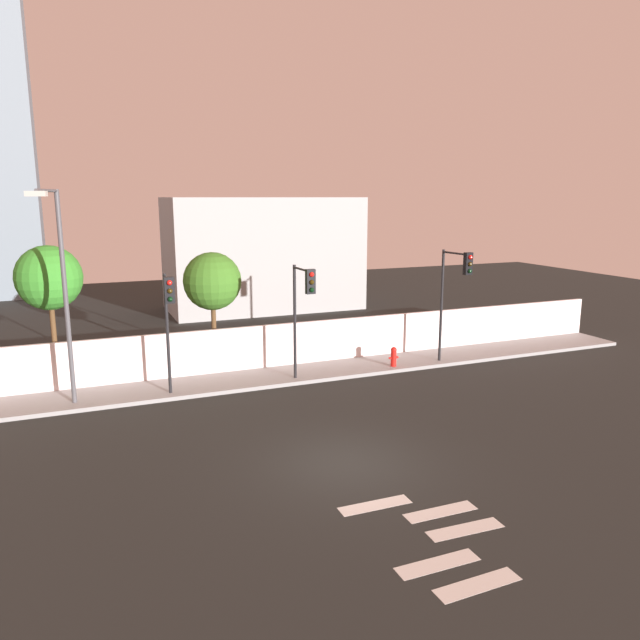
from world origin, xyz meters
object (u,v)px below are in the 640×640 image
traffic_light_center (168,309)px  roadside_tree_midleft (212,282)px  traffic_light_left (303,299)px  traffic_light_right (455,282)px  fire_hydrant (394,356)px  roadside_tree_leftmost (49,278)px  street_lamp_curbside (62,282)px

traffic_light_center → roadside_tree_midleft: roadside_tree_midleft is taller
traffic_light_left → roadside_tree_midleft: 4.71m
traffic_light_left → traffic_light_center: bearing=176.7°
traffic_light_center → roadside_tree_midleft: bearing=57.2°
traffic_light_right → fire_hydrant: bearing=162.2°
fire_hydrant → roadside_tree_leftmost: bearing=166.6°
traffic_light_left → fire_hydrant: traffic_light_left is taller
traffic_light_right → street_lamp_curbside: bearing=177.1°
traffic_light_left → street_lamp_curbside: size_ratio=0.62×
traffic_light_left → traffic_light_center: traffic_light_left is taller
fire_hydrant → roadside_tree_leftmost: 14.01m
fire_hydrant → traffic_light_right: bearing=-17.8°
traffic_light_left → fire_hydrant: size_ratio=5.34×
traffic_light_center → street_lamp_curbside: bearing=171.1°
roadside_tree_leftmost → roadside_tree_midleft: bearing=0.0°
traffic_light_center → fire_hydrant: bearing=3.2°
traffic_light_left → street_lamp_curbside: bearing=174.4°
street_lamp_curbside → roadside_tree_leftmost: bearing=99.0°
traffic_light_right → roadside_tree_leftmost: roadside_tree_leftmost is taller
traffic_light_left → traffic_light_right: traffic_light_right is taller
traffic_light_center → roadside_tree_leftmost: (-3.85, 3.66, 0.83)m
roadside_tree_leftmost → roadside_tree_midleft: 6.22m
street_lamp_curbside → roadside_tree_midleft: (5.71, 3.14, -0.71)m
traffic_light_right → fire_hydrant: traffic_light_right is taller
traffic_light_left → street_lamp_curbside: (-8.27, 0.81, 0.98)m
street_lamp_curbside → roadside_tree_midleft: street_lamp_curbside is taller
traffic_light_center → roadside_tree_leftmost: roadside_tree_leftmost is taller
fire_hydrant → traffic_light_left: bearing=-169.6°
traffic_light_center → roadside_tree_leftmost: bearing=136.4°
traffic_light_center → street_lamp_curbside: size_ratio=0.60×
street_lamp_curbside → roadside_tree_leftmost: street_lamp_curbside is taller
roadside_tree_midleft → traffic_light_right: bearing=-22.7°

